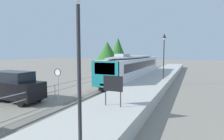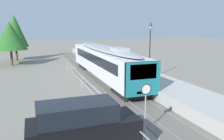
# 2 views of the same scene
# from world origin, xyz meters

# --- Properties ---
(ground_plane) EXTENTS (160.00, 160.00, 0.00)m
(ground_plane) POSITION_xyz_m (-3.00, 22.00, 0.00)
(ground_plane) COLOR gray
(track_rails) EXTENTS (3.20, 60.00, 0.14)m
(track_rails) POSITION_xyz_m (0.00, 22.00, 0.03)
(track_rails) COLOR #6B665B
(track_rails) RESTS_ON ground
(commuter_train) EXTENTS (2.82, 18.80, 3.74)m
(commuter_train) POSITION_xyz_m (0.00, 24.37, 2.14)
(commuter_train) COLOR silver
(commuter_train) RESTS_ON track_rails
(station_platform) EXTENTS (3.90, 60.00, 0.90)m
(station_platform) POSITION_xyz_m (3.25, 22.00, 0.45)
(station_platform) COLOR #B7B5AD
(station_platform) RESTS_ON ground
(platform_lamp_mid_platform) EXTENTS (0.34, 0.34, 5.35)m
(platform_lamp_mid_platform) POSITION_xyz_m (4.39, 22.17, 4.62)
(platform_lamp_mid_platform) COLOR #232328
(platform_lamp_mid_platform) RESTS_ON station_platform
(speed_limit_sign) EXTENTS (0.61, 0.10, 2.81)m
(speed_limit_sign) POSITION_xyz_m (-2.02, 10.91, 2.12)
(speed_limit_sign) COLOR #9EA0A5
(speed_limit_sign) RESTS_ON ground
(carpark_fence) EXTENTS (0.06, 36.06, 1.25)m
(carpark_fence) POSITION_xyz_m (-3.30, 12.00, 0.91)
(carpark_fence) COLOR #9EA0A5
(carpark_fence) RESTS_ON ground
(parked_van_black) EXTENTS (4.90, 1.96, 2.51)m
(parked_van_black) POSITION_xyz_m (-5.68, 9.95, 1.29)
(parked_van_black) COLOR black
(parked_van_black) RESTS_ON ground
(tree_behind_carpark) EXTENTS (4.80, 4.80, 6.47)m
(tree_behind_carpark) POSITION_xyz_m (-10.33, 37.48, 4.41)
(tree_behind_carpark) COLOR brown
(tree_behind_carpark) RESTS_ON ground
(tree_behind_station_far) EXTENTS (4.19, 4.19, 7.76)m
(tree_behind_station_far) POSITION_xyz_m (-9.90, 42.88, 5.05)
(tree_behind_station_far) COLOR brown
(tree_behind_station_far) RESTS_ON ground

